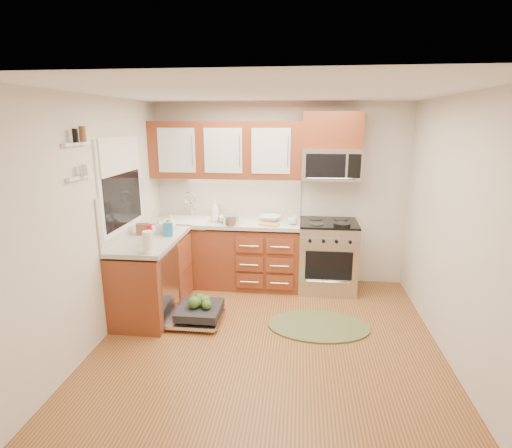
# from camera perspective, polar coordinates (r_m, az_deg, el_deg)

# --- Properties ---
(floor) EXTENTS (3.50, 3.50, 0.00)m
(floor) POSITION_cam_1_polar(r_m,az_deg,el_deg) (4.41, 1.80, -16.13)
(floor) COLOR brown
(floor) RESTS_ON ground
(ceiling) EXTENTS (3.50, 3.50, 0.00)m
(ceiling) POSITION_cam_1_polar(r_m,az_deg,el_deg) (3.81, 2.11, 18.27)
(ceiling) COLOR white
(ceiling) RESTS_ON ground
(wall_back) EXTENTS (3.50, 0.04, 2.50)m
(wall_back) POSITION_cam_1_polar(r_m,az_deg,el_deg) (5.64, 3.37, 4.25)
(wall_back) COLOR beige
(wall_back) RESTS_ON ground
(wall_front) EXTENTS (3.50, 0.04, 2.50)m
(wall_front) POSITION_cam_1_polar(r_m,az_deg,el_deg) (2.29, -1.63, -11.31)
(wall_front) COLOR beige
(wall_front) RESTS_ON ground
(wall_left) EXTENTS (0.04, 3.50, 2.50)m
(wall_left) POSITION_cam_1_polar(r_m,az_deg,el_deg) (4.42, -21.29, 0.43)
(wall_left) COLOR beige
(wall_left) RESTS_ON ground
(wall_right) EXTENTS (0.04, 3.50, 2.50)m
(wall_right) POSITION_cam_1_polar(r_m,az_deg,el_deg) (4.18, 26.61, -0.89)
(wall_right) COLOR beige
(wall_right) RESTS_ON ground
(base_cabinet_back) EXTENTS (2.05, 0.60, 0.85)m
(base_cabinet_back) POSITION_cam_1_polar(r_m,az_deg,el_deg) (5.64, -4.32, -4.43)
(base_cabinet_back) COLOR brown
(base_cabinet_back) RESTS_ON ground
(base_cabinet_left) EXTENTS (0.60, 1.25, 0.85)m
(base_cabinet_left) POSITION_cam_1_polar(r_m,az_deg,el_deg) (5.00, -14.58, -7.40)
(base_cabinet_left) COLOR brown
(base_cabinet_left) RESTS_ON ground
(countertop_back) EXTENTS (2.07, 0.64, 0.05)m
(countertop_back) POSITION_cam_1_polar(r_m,az_deg,el_deg) (5.50, -4.43, 0.23)
(countertop_back) COLOR beige
(countertop_back) RESTS_ON base_cabinet_back
(countertop_left) EXTENTS (0.64, 1.27, 0.05)m
(countertop_left) POSITION_cam_1_polar(r_m,az_deg,el_deg) (4.84, -14.83, -2.18)
(countertop_left) COLOR beige
(countertop_left) RESTS_ON base_cabinet_left
(backsplash_back) EXTENTS (2.05, 0.02, 0.57)m
(backsplash_back) POSITION_cam_1_polar(r_m,az_deg,el_deg) (5.71, -3.94, 3.97)
(backsplash_back) COLOR beige
(backsplash_back) RESTS_ON ground
(backsplash_left) EXTENTS (0.02, 1.25, 0.57)m
(backsplash_left) POSITION_cam_1_polar(r_m,az_deg,el_deg) (4.88, -18.29, 1.46)
(backsplash_left) COLOR beige
(backsplash_left) RESTS_ON ground
(upper_cabinets) EXTENTS (2.05, 0.35, 0.75)m
(upper_cabinets) POSITION_cam_1_polar(r_m,az_deg,el_deg) (5.47, -4.36, 10.52)
(upper_cabinets) COLOR brown
(upper_cabinets) RESTS_ON ground
(cabinet_over_mw) EXTENTS (0.76, 0.35, 0.47)m
(cabinet_over_mw) POSITION_cam_1_polar(r_m,az_deg,el_deg) (5.38, 10.85, 13.02)
(cabinet_over_mw) COLOR brown
(cabinet_over_mw) RESTS_ON ground
(range) EXTENTS (0.76, 0.64, 0.95)m
(range) POSITION_cam_1_polar(r_m,az_deg,el_deg) (5.53, 10.15, -4.48)
(range) COLOR silver
(range) RESTS_ON ground
(microwave) EXTENTS (0.76, 0.38, 0.40)m
(microwave) POSITION_cam_1_polar(r_m,az_deg,el_deg) (5.38, 10.65, 8.38)
(microwave) COLOR silver
(microwave) RESTS_ON ground
(sink) EXTENTS (0.62, 0.50, 0.26)m
(sink) POSITION_cam_1_polar(r_m,az_deg,el_deg) (5.62, -9.71, -0.66)
(sink) COLOR white
(sink) RESTS_ON ground
(dishwasher) EXTENTS (0.70, 0.60, 0.20)m
(dishwasher) POSITION_cam_1_polar(r_m,az_deg,el_deg) (4.76, -8.50, -12.51)
(dishwasher) COLOR silver
(dishwasher) RESTS_ON ground
(window) EXTENTS (0.03, 1.05, 1.05)m
(window) POSITION_cam_1_polar(r_m,az_deg,el_deg) (4.80, -18.73, 5.35)
(window) COLOR white
(window) RESTS_ON ground
(window_blind) EXTENTS (0.02, 0.96, 0.40)m
(window_blind) POSITION_cam_1_polar(r_m,az_deg,el_deg) (4.75, -18.78, 9.28)
(window_blind) COLOR white
(window_blind) RESTS_ON ground
(shelf_upper) EXTENTS (0.04, 0.40, 0.03)m
(shelf_upper) POSITION_cam_1_polar(r_m,az_deg,el_deg) (3.99, -24.28, 10.40)
(shelf_upper) COLOR white
(shelf_upper) RESTS_ON ground
(shelf_lower) EXTENTS (0.04, 0.40, 0.03)m
(shelf_lower) POSITION_cam_1_polar(r_m,az_deg,el_deg) (4.02, -23.84, 6.15)
(shelf_lower) COLOR white
(shelf_lower) RESTS_ON ground
(rug) EXTENTS (1.20, 0.82, 0.02)m
(rug) POSITION_cam_1_polar(r_m,az_deg,el_deg) (4.70, 8.91, -14.16)
(rug) COLOR #546238
(rug) RESTS_ON ground
(skillet) EXTENTS (0.26, 0.26, 0.04)m
(skillet) POSITION_cam_1_polar(r_m,az_deg,el_deg) (5.20, 12.18, -0.08)
(skillet) COLOR black
(skillet) RESTS_ON range
(stock_pot) EXTENTS (0.25, 0.25, 0.13)m
(stock_pot) POSITION_cam_1_polar(r_m,az_deg,el_deg) (5.25, -3.57, 0.58)
(stock_pot) COLOR silver
(stock_pot) RESTS_ON countertop_back
(cutting_board) EXTENTS (0.28, 0.23, 0.02)m
(cutting_board) POSITION_cam_1_polar(r_m,az_deg,el_deg) (5.24, 1.89, -0.05)
(cutting_board) COLOR #AB804E
(cutting_board) RESTS_ON countertop_back
(canister) EXTENTS (0.11, 0.11, 0.17)m
(canister) POSITION_cam_1_polar(r_m,az_deg,el_deg) (5.70, -5.54, 1.86)
(canister) COLOR silver
(canister) RESTS_ON countertop_back
(paper_towel_roll) EXTENTS (0.13, 0.13, 0.23)m
(paper_towel_roll) POSITION_cam_1_polar(r_m,az_deg,el_deg) (4.25, -15.17, -2.53)
(paper_towel_roll) COLOR white
(paper_towel_roll) RESTS_ON countertop_left
(mustard_bottle) EXTENTS (0.07, 0.07, 0.20)m
(mustard_bottle) POSITION_cam_1_polar(r_m,az_deg,el_deg) (4.87, -12.26, -0.43)
(mustard_bottle) COLOR yellow
(mustard_bottle) RESTS_ON countertop_left
(red_bottle) EXTENTS (0.07, 0.07, 0.22)m
(red_bottle) POSITION_cam_1_polar(r_m,az_deg,el_deg) (4.53, -14.94, -1.51)
(red_bottle) COLOR red
(red_bottle) RESTS_ON countertop_left
(wooden_box) EXTENTS (0.15, 0.12, 0.14)m
(wooden_box) POSITION_cam_1_polar(r_m,az_deg,el_deg) (4.97, -15.92, -0.71)
(wooden_box) COLOR brown
(wooden_box) RESTS_ON countertop_left
(blue_carton) EXTENTS (0.11, 0.07, 0.16)m
(blue_carton) POSITION_cam_1_polar(r_m,az_deg,el_deg) (4.83, -12.42, -0.75)
(blue_carton) COLOR teal
(blue_carton) RESTS_ON countertop_left
(bowl_a) EXTENTS (0.35, 0.35, 0.07)m
(bowl_a) POSITION_cam_1_polar(r_m,az_deg,el_deg) (5.47, 2.00, 0.85)
(bowl_a) COLOR #999999
(bowl_a) RESTS_ON countertop_back
(bowl_b) EXTENTS (0.33, 0.33, 0.08)m
(bowl_b) POSITION_cam_1_polar(r_m,az_deg,el_deg) (5.39, -3.97, 0.68)
(bowl_b) COLOR #999999
(bowl_b) RESTS_ON countertop_back
(cup) EXTENTS (0.17, 0.17, 0.10)m
(cup) POSITION_cam_1_polar(r_m,az_deg,el_deg) (5.28, 5.24, 0.46)
(cup) COLOR #999999
(cup) RESTS_ON countertop_back
(soap_bottle_a) EXTENTS (0.13, 0.13, 0.29)m
(soap_bottle_a) POSITION_cam_1_polar(r_m,az_deg,el_deg) (5.41, -5.91, 1.80)
(soap_bottle_a) COLOR #999999
(soap_bottle_a) RESTS_ON countertop_back
(soap_bottle_b) EXTENTS (0.11, 0.11, 0.20)m
(soap_bottle_b) POSITION_cam_1_polar(r_m,az_deg,el_deg) (4.94, -13.64, -0.30)
(soap_bottle_b) COLOR #999999
(soap_bottle_b) RESTS_ON countertop_left
(soap_bottle_c) EXTENTS (0.16, 0.16, 0.18)m
(soap_bottle_c) POSITION_cam_1_polar(r_m,az_deg,el_deg) (5.15, -12.14, 0.27)
(soap_bottle_c) COLOR #999999
(soap_bottle_c) RESTS_ON countertop_left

